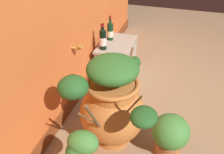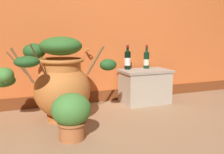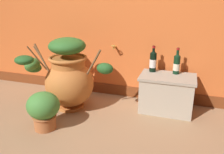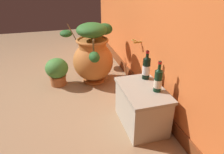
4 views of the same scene
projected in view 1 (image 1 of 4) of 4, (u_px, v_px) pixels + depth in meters
name	position (u px, v px, depth m)	size (l,w,h in m)	color
ground_plane	(180.00, 120.00, 2.45)	(7.00, 7.00, 0.00)	#9E7A56
terracotta_urn	(111.00, 106.00, 2.01)	(1.19, 0.74, 0.83)	#C17033
stone_ledge	(117.00, 58.00, 3.05)	(0.60, 0.39, 0.42)	#B2A893
wine_bottle_left	(110.00, 31.00, 2.97)	(0.07, 0.07, 0.30)	black
wine_bottle_middle	(103.00, 39.00, 2.75)	(0.08, 0.08, 0.30)	black
potted_shrub	(170.00, 135.00, 2.00)	(0.32, 0.30, 0.38)	#B26638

